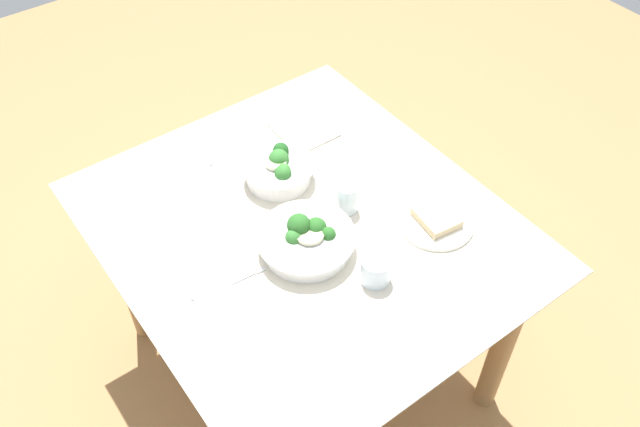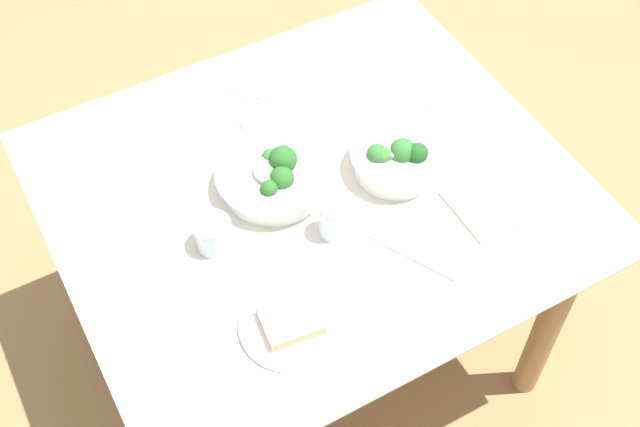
% 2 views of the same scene
% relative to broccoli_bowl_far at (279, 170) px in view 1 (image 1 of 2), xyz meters
% --- Properties ---
extents(ground_plane, '(6.00, 6.00, 0.00)m').
position_rel_broccoli_bowl_far_xyz_m(ground_plane, '(0.20, -0.05, -0.78)').
color(ground_plane, '#9E7547').
extents(dining_table, '(1.18, 1.04, 0.74)m').
position_rel_broccoli_bowl_far_xyz_m(dining_table, '(0.20, -0.05, -0.16)').
color(dining_table, beige).
rests_on(dining_table, ground_plane).
extents(broccoli_bowl_far, '(0.22, 0.22, 0.10)m').
position_rel_broccoli_bowl_far_xyz_m(broccoli_bowl_far, '(0.00, 0.00, 0.00)').
color(broccoli_bowl_far, white).
rests_on(broccoli_bowl_far, dining_table).
extents(broccoli_bowl_near, '(0.27, 0.27, 0.11)m').
position_rel_broccoli_bowl_far_xyz_m(broccoli_bowl_near, '(0.27, -0.09, -0.00)').
color(broccoli_bowl_near, white).
rests_on(broccoli_bowl_near, dining_table).
extents(bread_side_plate, '(0.21, 0.21, 0.04)m').
position_rel_broccoli_bowl_far_xyz_m(bread_side_plate, '(0.41, 0.25, -0.03)').
color(bread_side_plate, silver).
rests_on(bread_side_plate, dining_table).
extents(water_glass_center, '(0.06, 0.06, 0.09)m').
position_rel_broccoli_bowl_far_xyz_m(water_glass_center, '(0.22, 0.09, 0.01)').
color(water_glass_center, silver).
rests_on(water_glass_center, dining_table).
extents(water_glass_side, '(0.08, 0.08, 0.08)m').
position_rel_broccoli_bowl_far_xyz_m(water_glass_side, '(0.46, -0.01, -0.00)').
color(water_glass_side, silver).
rests_on(water_glass_side, dining_table).
extents(fork_by_far_bowl, '(0.02, 0.10, 0.00)m').
position_rel_broccoli_bowl_far_xyz_m(fork_by_far_bowl, '(0.26, -0.26, -0.04)').
color(fork_by_far_bowl, '#B7B7BC').
rests_on(fork_by_far_bowl, dining_table).
extents(fork_by_near_bowl, '(0.09, 0.04, 0.00)m').
position_rel_broccoli_bowl_far_xyz_m(fork_by_near_bowl, '(-0.21, -0.12, -0.04)').
color(fork_by_near_bowl, '#B7B7BC').
rests_on(fork_by_near_bowl, dining_table).
extents(table_knife_left, '(0.16, 0.13, 0.00)m').
position_rel_broccoli_bowl_far_xyz_m(table_knife_left, '(0.16, -0.37, -0.04)').
color(table_knife_left, '#B7B7BC').
rests_on(table_knife_left, dining_table).
extents(table_knife_right, '(0.11, 0.19, 0.00)m').
position_rel_broccoli_bowl_far_xyz_m(table_knife_right, '(0.10, 0.23, -0.04)').
color(table_knife_right, '#B7B7BC').
rests_on(table_knife_right, dining_table).
extents(napkin_folded_upper, '(0.18, 0.16, 0.01)m').
position_rel_broccoli_bowl_far_xyz_m(napkin_folded_upper, '(-0.14, 0.19, -0.04)').
color(napkin_folded_upper, '#B1A997').
rests_on(napkin_folded_upper, dining_table).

